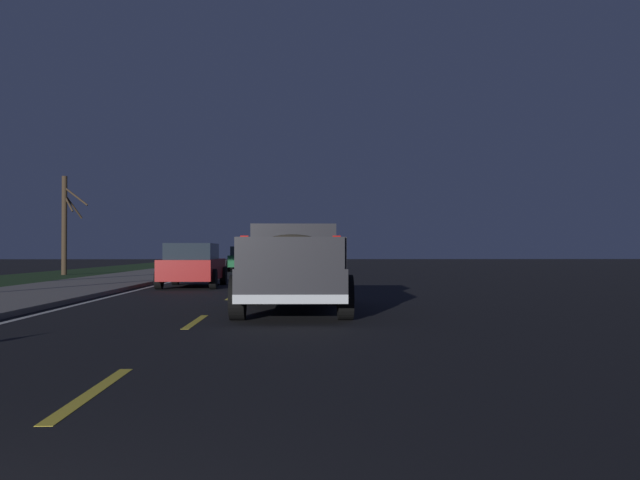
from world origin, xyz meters
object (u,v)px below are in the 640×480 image
Objects in this scene: bare_tree_far at (65,223)px; sedan_red at (193,265)px; pickup_truck at (293,265)px; sedan_green at (244,258)px.

sedan_red is at bearing -144.53° from bare_tree_far.
sedan_green is (28.60, 3.35, -0.20)m from pickup_truck.
sedan_red is at bearing 179.12° from sedan_green.
pickup_truck is 1.04× the size of bare_tree_far.
bare_tree_far is (12.09, 8.62, 1.95)m from sedan_red.
bare_tree_far reaches higher than sedan_red.
pickup_truck is 25.05m from bare_tree_far.
sedan_red is (9.69, 3.64, -0.20)m from pickup_truck.
sedan_green is 11.39m from bare_tree_far.
sedan_red is 0.84× the size of bare_tree_far.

